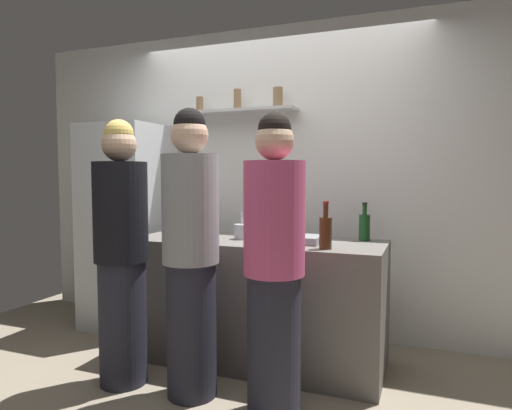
# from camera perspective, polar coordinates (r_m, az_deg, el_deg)

# --- Properties ---
(ground_plane) EXTENTS (5.28, 5.28, 0.00)m
(ground_plane) POSITION_cam_1_polar(r_m,az_deg,el_deg) (3.06, -5.40, -22.35)
(ground_plane) COLOR gray
(back_wall_assembly) EXTENTS (4.80, 0.32, 2.60)m
(back_wall_assembly) POSITION_cam_1_polar(r_m,az_deg,el_deg) (3.90, 2.68, 3.21)
(back_wall_assembly) COLOR white
(back_wall_assembly) RESTS_ON ground
(refrigerator) EXTENTS (0.65, 0.68, 1.78)m
(refrigerator) POSITION_cam_1_polar(r_m,az_deg,el_deg) (4.16, -15.93, -2.59)
(refrigerator) COLOR silver
(refrigerator) RESTS_ON ground
(counter) EXTENTS (1.80, 0.67, 0.88)m
(counter) POSITION_cam_1_polar(r_m,az_deg,el_deg) (3.31, 0.00, -12.05)
(counter) COLOR #66605B
(counter) RESTS_ON ground
(baking_pan) EXTENTS (0.34, 0.24, 0.05)m
(baking_pan) POSITION_cam_1_polar(r_m,az_deg,el_deg) (3.09, 5.12, -4.32)
(baking_pan) COLOR gray
(baking_pan) RESTS_ON counter
(utensil_holder) EXTENTS (0.12, 0.12, 0.21)m
(utensil_holder) POSITION_cam_1_polar(r_m,az_deg,el_deg) (3.25, -1.75, -3.38)
(utensil_holder) COLOR #B2B2B7
(utensil_holder) RESTS_ON counter
(wine_bottle_green_glass) EXTENTS (0.08, 0.08, 0.27)m
(wine_bottle_green_glass) POSITION_cam_1_polar(r_m,az_deg,el_deg) (3.25, 13.62, -2.64)
(wine_bottle_green_glass) COLOR #19471E
(wine_bottle_green_glass) RESTS_ON counter
(wine_bottle_pale_glass) EXTENTS (0.08, 0.08, 0.29)m
(wine_bottle_pale_glass) POSITION_cam_1_polar(r_m,az_deg,el_deg) (3.44, -8.11, -2.15)
(wine_bottle_pale_glass) COLOR #B2BFB2
(wine_bottle_pale_glass) RESTS_ON counter
(wine_bottle_dark_glass) EXTENTS (0.07, 0.07, 0.32)m
(wine_bottle_dark_glass) POSITION_cam_1_polar(r_m,az_deg,el_deg) (3.44, -0.25, -1.89)
(wine_bottle_dark_glass) COLOR black
(wine_bottle_dark_glass) RESTS_ON counter
(wine_bottle_amber_glass) EXTENTS (0.08, 0.08, 0.30)m
(wine_bottle_amber_glass) POSITION_cam_1_polar(r_m,az_deg,el_deg) (2.84, 8.83, -3.32)
(wine_bottle_amber_glass) COLOR #472814
(wine_bottle_amber_glass) RESTS_ON counter
(water_bottle_plastic) EXTENTS (0.08, 0.08, 0.22)m
(water_bottle_plastic) POSITION_cam_1_polar(r_m,az_deg,el_deg) (3.27, -9.31, -2.65)
(water_bottle_plastic) COLOR silver
(water_bottle_plastic) RESTS_ON counter
(person_pink_top) EXTENTS (0.34, 0.34, 1.69)m
(person_pink_top) POSITION_cam_1_polar(r_m,az_deg,el_deg) (2.51, 2.32, -7.89)
(person_pink_top) COLOR #262633
(person_pink_top) RESTS_ON ground
(person_blonde) EXTENTS (0.34, 0.34, 1.70)m
(person_blonde) POSITION_cam_1_polar(r_m,az_deg,el_deg) (3.00, -16.73, -6.04)
(person_blonde) COLOR #262633
(person_blonde) RESTS_ON ground
(person_grey_hoodie) EXTENTS (0.34, 0.34, 1.74)m
(person_grey_hoodie) POSITION_cam_1_polar(r_m,az_deg,el_deg) (2.74, -8.28, -6.27)
(person_grey_hoodie) COLOR #262633
(person_grey_hoodie) RESTS_ON ground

